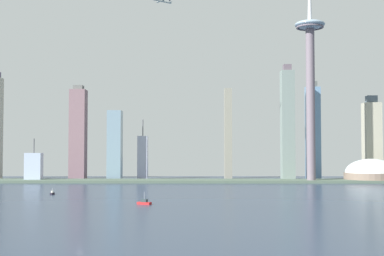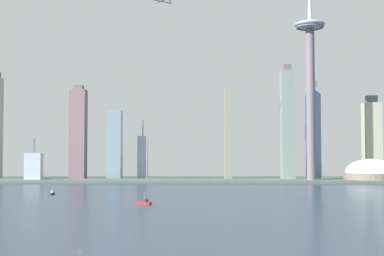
% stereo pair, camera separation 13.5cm
% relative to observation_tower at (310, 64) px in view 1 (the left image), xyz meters
% --- Properties ---
extents(ground_plane, '(6000.00, 6000.00, 0.00)m').
position_rel_observation_tower_xyz_m(ground_plane, '(-224.45, -539.55, -176.03)').
color(ground_plane, '#2A374C').
extents(waterfront_pier, '(934.13, 65.25, 3.78)m').
position_rel_observation_tower_xyz_m(waterfront_pier, '(-224.45, 11.34, -174.14)').
color(waterfront_pier, '#4E6050').
rests_on(waterfront_pier, ground).
extents(observation_tower, '(44.82, 44.82, 357.60)m').
position_rel_observation_tower_xyz_m(observation_tower, '(0.00, 0.00, 0.00)').
color(observation_tower, slate).
rests_on(observation_tower, ground).
extents(stadium_dome, '(81.44, 81.44, 42.12)m').
position_rel_observation_tower_xyz_m(stadium_dome, '(96.00, 23.92, -164.02)').
color(stadium_dome, '#7C685A').
rests_on(stadium_dome, ground).
extents(skyscraper_0, '(26.59, 26.33, 137.70)m').
position_rel_observation_tower_xyz_m(skyscraper_0, '(119.13, 90.04, -110.82)').
color(skyscraper_0, '#ABA790').
rests_on(skyscraper_0, ground).
extents(skyscraper_1, '(24.83, 15.95, 65.67)m').
position_rel_observation_tower_xyz_m(skyscraper_1, '(-415.91, 17.88, -154.07)').
color(skyscraper_1, '#ABBAD4').
rests_on(skyscraper_1, ground).
extents(skyscraper_2, '(24.05, 12.32, 161.63)m').
position_rel_observation_tower_xyz_m(skyscraper_2, '(21.98, 87.76, -98.18)').
color(skyscraper_2, '#6288AC').
rests_on(skyscraper_2, ground).
extents(skyscraper_3, '(22.22, 25.94, 111.49)m').
position_rel_observation_tower_xyz_m(skyscraper_3, '(-300.45, 66.29, -120.28)').
color(skyscraper_3, '#728D9E').
rests_on(skyscraper_3, ground).
extents(skyscraper_5, '(20.14, 22.92, 182.04)m').
position_rel_observation_tower_xyz_m(skyscraper_5, '(-26.97, 43.89, -88.06)').
color(skyscraper_5, gray).
rests_on(skyscraper_5, ground).
extents(skyscraper_7, '(26.53, 25.95, 158.40)m').
position_rel_observation_tower_xyz_m(skyscraper_7, '(-370.42, 115.19, -99.15)').
color(skyscraper_7, '#7B5D65').
rests_on(skyscraper_7, ground).
extents(skyscraper_8, '(16.09, 20.93, 98.77)m').
position_rel_observation_tower_xyz_m(skyscraper_8, '(-257.97, 91.55, -140.19)').
color(skyscraper_8, '#AEB0CB').
rests_on(skyscraper_8, ground).
extents(skyscraper_9, '(12.55, 21.59, 152.57)m').
position_rel_observation_tower_xyz_m(skyscraper_9, '(-115.74, 115.43, -99.74)').
color(skyscraper_9, gray).
rests_on(skyscraper_9, ground).
extents(boat_0, '(3.54, 7.68, 7.12)m').
position_rel_observation_tower_xyz_m(boat_0, '(-323.32, -220.57, -174.53)').
color(boat_0, black).
rests_on(boat_0, ground).
extents(boat_1, '(13.15, 9.26, 10.66)m').
position_rel_observation_tower_xyz_m(boat_1, '(-214.69, -326.16, -174.38)').
color(boat_1, red).
rests_on(boat_1, ground).
extents(airplane, '(25.97, 24.05, 7.78)m').
position_rel_observation_tower_xyz_m(airplane, '(-215.94, -72.33, 75.00)').
color(airplane, silver).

